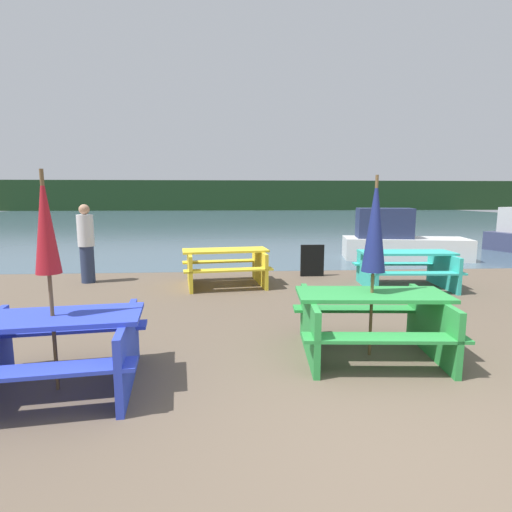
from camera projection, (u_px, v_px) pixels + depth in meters
The scene contains 12 objects.
ground_plane at pixel (423, 461), 2.86m from camera, with size 60.00×60.00×0.00m, color brown.
water at pixel (246, 218), 34.80m from camera, with size 60.00×50.00×0.00m.
far_treeline at pixel (240, 195), 54.24m from camera, with size 80.00×1.60×4.00m.
picnic_table_blue at pixel (55, 345), 3.86m from camera, with size 1.79×1.57×0.75m.
picnic_table_green at pixel (371, 318), 4.71m from camera, with size 1.83×1.50×0.76m.
picnic_table_teal at pixel (405, 266), 8.23m from camera, with size 1.94×1.48×0.76m.
picnic_table_yellow at pixel (225, 264), 8.47m from camera, with size 1.94×1.60×0.77m.
umbrella_navy at pixel (375, 225), 4.55m from camera, with size 0.27×0.27×2.12m.
umbrella_crimson at pixel (45, 225), 3.69m from camera, with size 0.23×0.23×2.13m.
boat at pixel (399, 241), 12.04m from camera, with size 3.78×1.88×1.53m.
person at pixel (86, 244), 8.67m from camera, with size 0.34×0.34×1.71m.
signboard at pixel (312, 261), 9.43m from camera, with size 0.55×0.08×0.75m.
Camera 1 is at (-1.36, -2.52, 1.88)m, focal length 28.00 mm.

